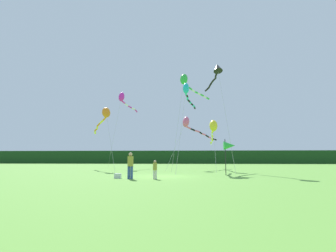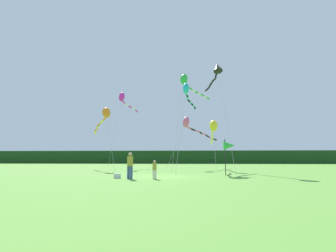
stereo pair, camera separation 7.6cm
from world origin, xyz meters
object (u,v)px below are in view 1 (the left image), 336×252
(person_adult, at_px, (130,164))
(cooler_box, at_px, (118,176))
(kite_yellow, at_px, (213,128))
(kite_magenta, at_px, (123,98))
(person_child, at_px, (155,169))
(kite_green, at_px, (186,82))
(kite_rainbow, at_px, (190,125))
(kite_black, at_px, (217,70))
(kite_orange, at_px, (105,115))
(kite_cyan, at_px, (187,91))
(banner_flag_pole, at_px, (229,146))

(person_adult, bearing_deg, cooler_box, 152.66)
(kite_yellow, distance_m, kite_magenta, 15.59)
(person_child, relative_size, kite_magenta, 0.11)
(person_child, relative_size, cooler_box, 2.77)
(person_adult, relative_size, kite_green, 0.16)
(kite_rainbow, bearing_deg, cooler_box, -110.69)
(kite_yellow, bearing_deg, person_adult, -120.31)
(kite_rainbow, distance_m, kite_magenta, 12.02)
(kite_black, bearing_deg, person_adult, -127.60)
(person_adult, relative_size, kite_rainbow, 0.22)
(kite_rainbow, height_order, kite_green, kite_green)
(person_child, height_order, kite_black, kite_black)
(kite_orange, height_order, kite_cyan, kite_cyan)
(kite_yellow, distance_m, kite_rainbow, 3.77)
(banner_flag_pole, xyz_separation_m, kite_cyan, (-3.31, 5.40, 6.08))
(person_child, relative_size, kite_green, 0.11)
(kite_orange, bearing_deg, person_child, -58.08)
(kite_black, bearing_deg, kite_yellow, 94.74)
(kite_green, bearing_deg, kite_orange, 172.73)
(kite_rainbow, relative_size, kite_orange, 0.88)
(kite_green, bearing_deg, kite_yellow, 16.24)
(kite_green, height_order, kite_orange, kite_green)
(banner_flag_pole, bearing_deg, kite_magenta, 129.74)
(person_child, height_order, kite_cyan, kite_cyan)
(cooler_box, height_order, banner_flag_pole, banner_flag_pole)
(banner_flag_pole, bearing_deg, kite_rainbow, 105.60)
(person_adult, relative_size, kite_black, 0.15)
(kite_magenta, bearing_deg, person_adult, -73.78)
(cooler_box, relative_size, kite_cyan, 0.05)
(kite_magenta, bearing_deg, banner_flag_pole, -50.26)
(kite_black, bearing_deg, cooler_box, -132.78)
(kite_green, xyz_separation_m, kite_orange, (-9.76, 1.24, -3.54))
(banner_flag_pole, xyz_separation_m, kite_black, (-0.13, 5.31, 8.28))
(kite_yellow, xyz_separation_m, kite_cyan, (-2.97, -2.46, 3.69))
(cooler_box, height_order, kite_black, kite_black)
(kite_rainbow, xyz_separation_m, kite_green, (-0.42, -3.50, 4.46))
(person_child, relative_size, kite_cyan, 0.13)
(person_adult, distance_m, banner_flag_pole, 8.29)
(cooler_box, relative_size, banner_flag_pole, 0.15)
(kite_rainbow, xyz_separation_m, kite_orange, (-10.17, -2.26, 0.91))
(cooler_box, xyz_separation_m, kite_orange, (-4.94, 11.60, 6.27))
(kite_yellow, bearing_deg, kite_magenta, 148.81)
(person_adult, distance_m, kite_black, 15.08)
(kite_black, height_order, kite_orange, kite_black)
(person_adult, xyz_separation_m, kite_green, (3.85, 10.86, 9.01))
(kite_magenta, bearing_deg, kite_yellow, -31.19)
(kite_rainbow, distance_m, kite_green, 5.68)
(kite_black, xyz_separation_m, kite_magenta, (-12.68, 10.10, -0.36))
(cooler_box, relative_size, kite_green, 0.04)
(person_child, xyz_separation_m, kite_yellow, (5.22, 11.74, 4.05))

